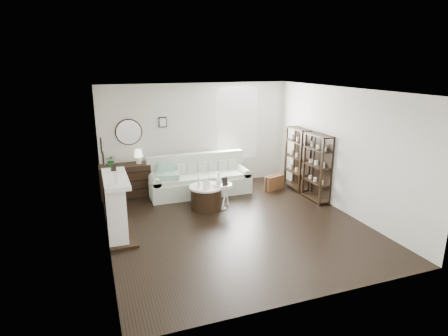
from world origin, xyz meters
name	(u,v)px	position (x,y,z in m)	size (l,w,h in m)	color
room	(224,125)	(0.73, 2.70, 1.60)	(5.50, 5.50, 5.50)	black
fireplace	(116,208)	(-2.32, 0.30, 0.54)	(0.50, 1.40, 1.84)	silver
shelf_unit_far	(297,159)	(2.33, 1.55, 0.80)	(0.30, 0.80, 1.60)	black
shelf_unit_near	(317,168)	(2.33, 0.65, 0.80)	(0.30, 0.80, 1.60)	black
sofa	(199,181)	(-0.16, 2.08, 0.32)	(2.50, 0.87, 0.97)	#A1AB98
quilt	(168,176)	(-0.98, 1.95, 0.57)	(0.55, 0.45, 0.14)	#268C67
suitcase	(274,182)	(1.75, 1.68, 0.18)	(0.55, 0.18, 0.37)	brown
dresser	(125,180)	(-1.93, 2.47, 0.40)	(1.20, 0.52, 0.80)	black
table_lamp	(138,157)	(-1.58, 2.47, 0.98)	(0.22, 0.22, 0.35)	#F3E3CD
potted_plant	(111,161)	(-2.23, 2.42, 0.94)	(0.26, 0.22, 0.29)	#1A5E1C
drum_table	(206,197)	(-0.31, 1.01, 0.27)	(0.76, 0.76, 0.53)	black
pedestal_table	(222,186)	(0.05, 0.95, 0.51)	(0.46, 0.46, 0.56)	white
eiffel_drum	(209,181)	(-0.22, 1.06, 0.63)	(0.11, 0.11, 0.20)	black
bottle_drum	(199,182)	(-0.50, 0.93, 0.67)	(0.06, 0.06, 0.27)	silver
card_frame_drum	(206,185)	(-0.36, 0.82, 0.63)	(0.15, 0.01, 0.20)	silver
eiffel_ped	(225,180)	(0.14, 0.98, 0.64)	(0.09, 0.09, 0.16)	black
flask_ped	(219,178)	(-0.03, 0.97, 0.69)	(0.15, 0.15, 0.28)	silver
card_frame_ped	(225,182)	(0.07, 0.83, 0.65)	(0.14, 0.01, 0.18)	black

